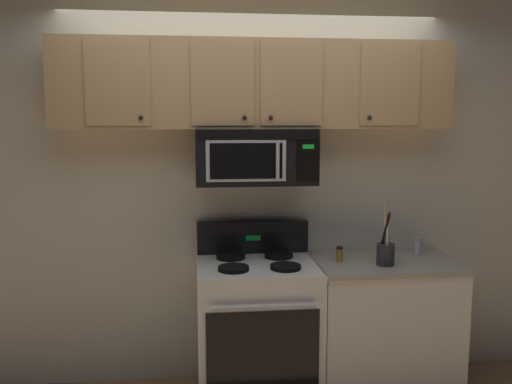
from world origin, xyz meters
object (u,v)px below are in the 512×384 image
at_px(salt_shaker, 418,246).
at_px(spice_jar, 339,254).
at_px(stove_range, 257,328).
at_px(over_range_microwave, 255,156).
at_px(utensil_crock_charcoal, 386,249).

relative_size(salt_shaker, spice_jar, 1.13).
relative_size(stove_range, salt_shaker, 10.28).
bearing_deg(stove_range, spice_jar, -0.45).
bearing_deg(salt_shaker, over_range_microwave, -179.83).
xyz_separation_m(salt_shaker, spice_jar, (-0.58, -0.12, -0.01)).
height_order(over_range_microwave, spice_jar, over_range_microwave).
distance_m(utensil_crock_charcoal, spice_jar, 0.30).
bearing_deg(utensil_crock_charcoal, spice_jar, 154.81).
bearing_deg(spice_jar, over_range_microwave, 167.31).
distance_m(stove_range, over_range_microwave, 1.11).
height_order(stove_range, spice_jar, stove_range).
bearing_deg(salt_shaker, stove_range, -173.86).
relative_size(stove_range, utensil_crock_charcoal, 2.89).
height_order(stove_range, salt_shaker, stove_range).
height_order(salt_shaker, spice_jar, salt_shaker).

